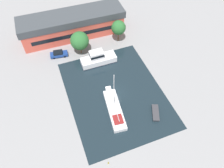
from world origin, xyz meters
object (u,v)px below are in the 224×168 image
(warehouse_building, at_px, (72,25))
(small_dinghy, at_px, (155,113))
(parked_car, at_px, (59,54))
(quay_tree_near_building, at_px, (80,41))
(sailboat_moored, at_px, (114,109))
(motor_cruiser, at_px, (98,59))
(quay_tree_by_water, at_px, (118,28))

(warehouse_building, bearing_deg, small_dinghy, -72.28)
(parked_car, height_order, small_dinghy, parked_car)
(quay_tree_near_building, distance_m, sailboat_moored, 21.35)
(quay_tree_near_building, relative_size, sailboat_moored, 0.55)
(quay_tree_near_building, distance_m, motor_cruiser, 6.88)
(quay_tree_near_building, distance_m, quay_tree_by_water, 11.54)
(sailboat_moored, bearing_deg, parked_car, 116.51)
(sailboat_moored, bearing_deg, motor_cruiser, 91.50)
(warehouse_building, height_order, quay_tree_near_building, warehouse_building)
(motor_cruiser, bearing_deg, small_dinghy, -160.48)
(quay_tree_near_building, xyz_separation_m, motor_cruiser, (3.17, -5.48, -2.69))
(motor_cruiser, bearing_deg, sailboat_moored, 175.19)
(warehouse_building, distance_m, sailboat_moored, 29.55)
(warehouse_building, relative_size, parked_car, 6.16)
(quay_tree_by_water, xyz_separation_m, parked_car, (-17.54, -0.34, -3.74))
(quay_tree_by_water, height_order, motor_cruiser, quay_tree_by_water)
(quay_tree_near_building, relative_size, small_dinghy, 1.51)
(quay_tree_near_building, xyz_separation_m, parked_car, (-6.05, 0.68, -3.27))
(warehouse_building, relative_size, quay_tree_near_building, 4.55)
(small_dinghy, bearing_deg, parked_car, -34.66)
(warehouse_building, xyz_separation_m, parked_car, (-6.17, -7.70, -2.67))
(parked_car, distance_m, small_dinghy, 30.25)
(quay_tree_near_building, bearing_deg, parked_car, 173.57)
(parked_car, relative_size, small_dinghy, 1.11)
(motor_cruiser, bearing_deg, quay_tree_by_water, -51.61)
(motor_cruiser, bearing_deg, warehouse_building, 12.75)
(parked_car, bearing_deg, quay_tree_near_building, 92.07)
(parked_car, height_order, motor_cruiser, motor_cruiser)
(sailboat_moored, distance_m, motor_cruiser, 15.58)
(parked_car, xyz_separation_m, small_dinghy, (16.00, -25.67, -0.51))
(warehouse_building, height_order, small_dinghy, warehouse_building)
(quay_tree_near_building, xyz_separation_m, sailboat_moored, (1.77, -20.98, -3.50))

